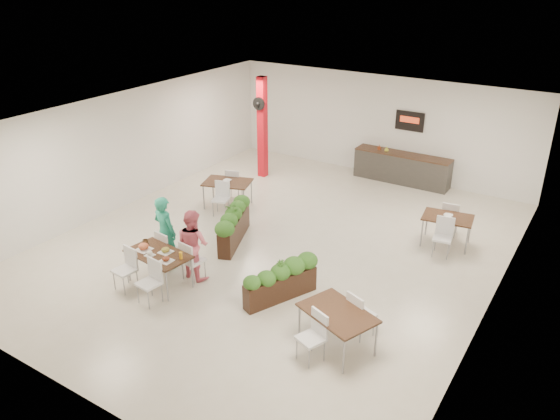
{
  "coord_description": "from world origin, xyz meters",
  "views": [
    {
      "loc": [
        6.38,
        -9.97,
        6.33
      ],
      "look_at": [
        0.22,
        -0.25,
        1.1
      ],
      "focal_mm": 35.0,
      "sensor_mm": 36.0,
      "label": 1
    }
  ],
  "objects_px": {
    "main_table": "(158,258)",
    "diner_woman": "(193,244)",
    "side_table_b": "(447,221)",
    "service_counter": "(402,167)",
    "side_table_c": "(337,317)",
    "planter_left": "(234,223)",
    "side_table_a": "(228,185)",
    "planter_right": "(281,279)",
    "red_column": "(262,127)",
    "diner_man": "(165,232)"
  },
  "relations": [
    {
      "from": "main_table",
      "to": "diner_woman",
      "type": "distance_m",
      "value": 0.79
    },
    {
      "from": "main_table",
      "to": "planter_right",
      "type": "height_order",
      "value": "main_table"
    },
    {
      "from": "side_table_b",
      "to": "diner_man",
      "type": "bearing_deg",
      "value": -147.02
    },
    {
      "from": "side_table_b",
      "to": "side_table_c",
      "type": "distance_m",
      "value": 4.97
    },
    {
      "from": "side_table_c",
      "to": "red_column",
      "type": "bearing_deg",
      "value": 153.93
    },
    {
      "from": "diner_woman",
      "to": "side_table_c",
      "type": "height_order",
      "value": "diner_woman"
    },
    {
      "from": "red_column",
      "to": "planter_right",
      "type": "height_order",
      "value": "red_column"
    },
    {
      "from": "red_column",
      "to": "diner_woman",
      "type": "relative_size",
      "value": 2.02
    },
    {
      "from": "red_column",
      "to": "main_table",
      "type": "relative_size",
      "value": 1.82
    },
    {
      "from": "diner_woman",
      "to": "planter_left",
      "type": "distance_m",
      "value": 1.81
    },
    {
      "from": "main_table",
      "to": "side_table_c",
      "type": "xyz_separation_m",
      "value": [
        4.17,
        0.12,
        -0.0
      ]
    },
    {
      "from": "side_table_a",
      "to": "diner_man",
      "type": "bearing_deg",
      "value": -94.07
    },
    {
      "from": "service_counter",
      "to": "diner_woman",
      "type": "distance_m",
      "value": 8.04
    },
    {
      "from": "service_counter",
      "to": "side_table_b",
      "type": "height_order",
      "value": "service_counter"
    },
    {
      "from": "planter_left",
      "to": "side_table_c",
      "type": "xyz_separation_m",
      "value": [
        4.0,
        -2.31,
        0.12
      ]
    },
    {
      "from": "diner_woman",
      "to": "side_table_c",
      "type": "distance_m",
      "value": 3.8
    },
    {
      "from": "diner_man",
      "to": "diner_woman",
      "type": "height_order",
      "value": "diner_man"
    },
    {
      "from": "main_table",
      "to": "side_table_b",
      "type": "height_order",
      "value": "same"
    },
    {
      "from": "main_table",
      "to": "side_table_a",
      "type": "bearing_deg",
      "value": 107.33
    },
    {
      "from": "main_table",
      "to": "side_table_a",
      "type": "distance_m",
      "value": 4.27
    },
    {
      "from": "main_table",
      "to": "planter_left",
      "type": "distance_m",
      "value": 2.44
    },
    {
      "from": "red_column",
      "to": "diner_woman",
      "type": "xyz_separation_m",
      "value": [
        2.21,
        -5.97,
        -0.85
      ]
    },
    {
      "from": "red_column",
      "to": "planter_left",
      "type": "xyz_separation_m",
      "value": [
        1.98,
        -4.2,
        -1.13
      ]
    },
    {
      "from": "main_table",
      "to": "diner_woman",
      "type": "height_order",
      "value": "diner_woman"
    },
    {
      "from": "diner_man",
      "to": "diner_woman",
      "type": "distance_m",
      "value": 0.8
    },
    {
      "from": "red_column",
      "to": "side_table_a",
      "type": "bearing_deg",
      "value": -78.2
    },
    {
      "from": "diner_man",
      "to": "side_table_c",
      "type": "height_order",
      "value": "diner_man"
    },
    {
      "from": "diner_man",
      "to": "diner_woman",
      "type": "bearing_deg",
      "value": -173.04
    },
    {
      "from": "planter_right",
      "to": "side_table_b",
      "type": "bearing_deg",
      "value": 63.05
    },
    {
      "from": "diner_man",
      "to": "side_table_b",
      "type": "xyz_separation_m",
      "value": [
        5.03,
        4.42,
        -0.23
      ]
    },
    {
      "from": "main_table",
      "to": "side_table_a",
      "type": "height_order",
      "value": "same"
    },
    {
      "from": "side_table_b",
      "to": "service_counter",
      "type": "bearing_deg",
      "value": 117.22
    },
    {
      "from": "diner_man",
      "to": "side_table_a",
      "type": "distance_m",
      "value": 3.54
    },
    {
      "from": "planter_right",
      "to": "side_table_c",
      "type": "relative_size",
      "value": 0.99
    },
    {
      "from": "main_table",
      "to": "side_table_b",
      "type": "relative_size",
      "value": 1.06
    },
    {
      "from": "main_table",
      "to": "planter_left",
      "type": "bearing_deg",
      "value": 85.84
    },
    {
      "from": "main_table",
      "to": "planter_left",
      "type": "xyz_separation_m",
      "value": [
        0.18,
        2.43,
        -0.12
      ]
    },
    {
      "from": "planter_left",
      "to": "side_table_c",
      "type": "relative_size",
      "value": 1.13
    },
    {
      "from": "service_counter",
      "to": "planter_left",
      "type": "relative_size",
      "value": 1.59
    },
    {
      "from": "side_table_a",
      "to": "side_table_b",
      "type": "relative_size",
      "value": 1.0
    },
    {
      "from": "planter_left",
      "to": "side_table_c",
      "type": "height_order",
      "value": "planter_left"
    },
    {
      "from": "service_counter",
      "to": "diner_woman",
      "type": "relative_size",
      "value": 1.89
    },
    {
      "from": "red_column",
      "to": "side_table_c",
      "type": "distance_m",
      "value": 8.89
    },
    {
      "from": "side_table_b",
      "to": "red_column",
      "type": "bearing_deg",
      "value": 158.11
    },
    {
      "from": "red_column",
      "to": "service_counter",
      "type": "height_order",
      "value": "red_column"
    },
    {
      "from": "red_column",
      "to": "service_counter",
      "type": "xyz_separation_m",
      "value": [
        4.0,
        1.86,
        -1.15
      ]
    },
    {
      "from": "diner_man",
      "to": "side_table_c",
      "type": "distance_m",
      "value": 4.6
    },
    {
      "from": "planter_right",
      "to": "side_table_b",
      "type": "height_order",
      "value": "side_table_b"
    },
    {
      "from": "main_table",
      "to": "diner_man",
      "type": "bearing_deg",
      "value": 120.81
    },
    {
      "from": "planter_right",
      "to": "side_table_a",
      "type": "distance_m",
      "value": 4.95
    }
  ]
}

